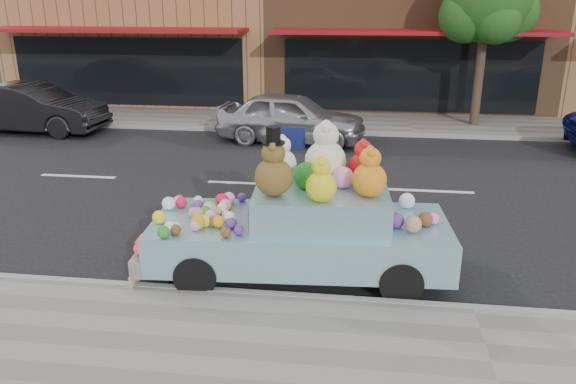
% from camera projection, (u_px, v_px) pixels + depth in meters
% --- Properties ---
extents(ground, '(120.00, 120.00, 0.00)m').
position_uv_depth(ground, '(431.00, 191.00, 12.02)').
color(ground, black).
rests_on(ground, ground).
extents(far_sidewalk, '(60.00, 3.00, 0.12)m').
position_uv_depth(far_sidewalk, '(409.00, 124.00, 18.09)').
color(far_sidewalk, gray).
rests_on(far_sidewalk, ground).
extents(near_kerb, '(60.00, 0.12, 0.13)m').
position_uv_depth(near_kerb, '(472.00, 310.00, 7.32)').
color(near_kerb, gray).
rests_on(near_kerb, ground).
extents(far_kerb, '(60.00, 0.12, 0.13)m').
position_uv_depth(far_kerb, '(413.00, 135.00, 16.68)').
color(far_kerb, gray).
rests_on(far_kerb, ground).
extents(storefront_left, '(10.00, 9.80, 7.30)m').
position_uv_depth(storefront_left, '(161.00, 5.00, 23.28)').
color(storefront_left, '#91623D').
rests_on(storefront_left, ground).
extents(storefront_mid, '(10.00, 9.80, 7.30)m').
position_uv_depth(storefront_mid, '(406.00, 5.00, 22.04)').
color(storefront_mid, brown).
rests_on(storefront_mid, ground).
extents(street_tree, '(3.00, 2.70, 5.22)m').
position_uv_depth(street_tree, '(487.00, 6.00, 16.69)').
color(street_tree, '#38281C').
rests_on(street_tree, ground).
extents(car_silver, '(4.36, 2.15, 1.43)m').
position_uv_depth(car_silver, '(291.00, 117.00, 15.89)').
color(car_silver, '#ABABAF').
rests_on(car_silver, ground).
extents(car_dark, '(4.59, 1.76, 1.49)m').
position_uv_depth(car_dark, '(31.00, 108.00, 17.06)').
color(car_dark, black).
rests_on(car_dark, ground).
extents(art_car, '(4.59, 2.03, 2.32)m').
position_uv_depth(art_car, '(302.00, 223.00, 8.21)').
color(art_car, black).
rests_on(art_car, ground).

